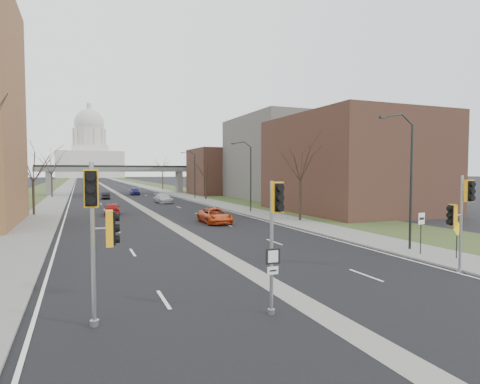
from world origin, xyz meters
TOP-DOWN VIEW (x-y plane):
  - ground at (0.00, 0.00)m, footprint 700.00×700.00m
  - road_surface at (0.00, 150.00)m, footprint 20.00×600.00m
  - median_strip at (0.00, 150.00)m, footprint 1.20×600.00m
  - sidewalk_right at (12.00, 150.00)m, footprint 4.00×600.00m
  - sidewalk_left at (-12.00, 150.00)m, footprint 4.00×600.00m
  - grass_verge_right at (18.00, 150.00)m, footprint 8.00×600.00m
  - grass_verge_left at (-18.00, 150.00)m, footprint 8.00×600.00m
  - commercial_block_near at (24.00, 28.00)m, footprint 16.00×20.00m
  - commercial_block_mid at (28.00, 52.00)m, footprint 18.00×22.00m
  - commercial_block_far at (22.00, 70.00)m, footprint 14.00×14.00m
  - pedestrian_bridge at (0.00, 80.00)m, footprint 34.00×3.00m
  - capitol at (0.00, 320.00)m, footprint 48.00×42.00m
  - streetlight_near at (10.99, 6.00)m, footprint 2.61×0.20m
  - streetlight_mid at (10.99, 32.00)m, footprint 2.61×0.20m
  - streetlight_far at (10.99, 58.00)m, footprint 2.61×0.20m
  - tree_left_b at (-13.00, 38.00)m, footprint 6.75×6.75m
  - tree_left_c at (-13.00, 72.00)m, footprint 7.65×7.65m
  - tree_right_a at (13.00, 22.00)m, footprint 7.20×7.20m
  - tree_right_b at (13.00, 55.00)m, footprint 6.30×6.30m
  - tree_right_c at (13.00, 95.00)m, footprint 7.65×7.65m
  - signal_pole_left at (-7.48, -0.06)m, footprint 1.02×0.95m
  - signal_pole_median at (-1.70, -1.30)m, footprint 0.56×0.78m
  - signal_pole_right at (9.59, 0.53)m, footprint 0.84×1.01m
  - speed_limit_sign at (11.12, 4.47)m, footprint 0.54×0.09m
  - warning_sign at (12.15, 2.82)m, footprint 0.83×0.15m
  - car_left_near at (-4.51, 35.38)m, footprint 2.01×4.40m
  - car_left_far at (-3.68, 63.55)m, footprint 1.47×3.92m
  - car_right_near at (4.38, 23.79)m, footprint 2.56×5.38m
  - car_right_mid at (4.49, 50.54)m, footprint 2.49×5.31m
  - car_right_far at (3.02, 74.72)m, footprint 1.94×4.62m

SIDE VIEW (x-z plane):
  - ground at x=0.00m, z-range 0.00..0.00m
  - median_strip at x=0.00m, z-range -0.01..0.01m
  - road_surface at x=0.00m, z-range 0.00..0.01m
  - grass_verge_right at x=18.00m, z-range 0.00..0.10m
  - grass_verge_left at x=-18.00m, z-range 0.00..0.10m
  - sidewalk_right at x=12.00m, z-range 0.00..0.12m
  - sidewalk_left at x=-12.00m, z-range 0.00..0.12m
  - car_left_far at x=-3.68m, z-range 0.00..1.28m
  - car_left_near at x=-4.51m, z-range 0.00..1.46m
  - car_right_near at x=4.38m, z-range 0.00..1.48m
  - car_right_mid at x=4.49m, z-range 0.00..1.50m
  - car_right_far at x=3.02m, z-range 0.00..1.56m
  - warning_sign at x=12.15m, z-range 0.44..2.57m
  - speed_limit_sign at x=11.12m, z-range 0.59..3.12m
  - signal_pole_right at x=9.59m, z-range 0.77..5.72m
  - signal_pole_median at x=-1.70m, z-range 0.95..5.77m
  - signal_pole_left at x=-7.48m, z-range 0.85..6.31m
  - pedestrian_bridge at x=0.00m, z-range 1.62..8.07m
  - commercial_block_far at x=22.00m, z-range 0.00..10.00m
  - tree_right_b at x=13.00m, z-range 1.71..9.93m
  - commercial_block_near at x=24.00m, z-range 0.00..12.00m
  - tree_left_b at x=-13.00m, z-range 1.82..10.63m
  - tree_right_a at x=13.00m, z-range 1.94..11.34m
  - streetlight_near at x=10.99m, z-range 2.60..11.30m
  - streetlight_mid at x=10.99m, z-range 2.60..11.30m
  - streetlight_far at x=10.99m, z-range 2.60..11.30m
  - tree_left_c at x=-13.00m, z-range 2.05..12.04m
  - tree_right_c at x=13.00m, z-range 2.05..12.04m
  - commercial_block_mid at x=28.00m, z-range 0.00..15.00m
  - capitol at x=0.00m, z-range -9.28..46.47m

